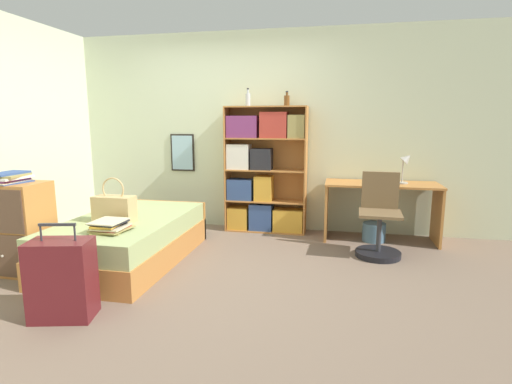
{
  "coord_description": "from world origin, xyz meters",
  "views": [
    {
      "loc": [
        1.44,
        -3.64,
        1.45
      ],
      "look_at": [
        0.64,
        0.18,
        0.75
      ],
      "focal_mm": 28.0,
      "sensor_mm": 36.0,
      "label": 1
    }
  ],
  "objects_px": {
    "bed": "(130,239)",
    "bottle_green": "(248,99)",
    "bookcase": "(261,173)",
    "desk_lamp": "(406,163)",
    "bottle_brown": "(287,100)",
    "waste_bin": "(374,232)",
    "magazine_pile_on_dresser": "(8,178)",
    "suitcase": "(62,280)",
    "dresser": "(18,228)",
    "desk_chair": "(379,229)",
    "desk": "(381,199)",
    "book_stack_on_bed": "(110,226)",
    "handbag": "(114,208)"
  },
  "relations": [
    {
      "from": "bottle_brown",
      "to": "desk_chair",
      "type": "xyz_separation_m",
      "value": [
        1.12,
        -0.76,
        -1.41
      ]
    },
    {
      "from": "desk",
      "to": "desk_chair",
      "type": "xyz_separation_m",
      "value": [
        -0.07,
        -0.59,
        -0.22
      ]
    },
    {
      "from": "desk",
      "to": "handbag",
      "type": "bearing_deg",
      "value": -150.44
    },
    {
      "from": "bookcase",
      "to": "bottle_green",
      "type": "relative_size",
      "value": 7.31
    },
    {
      "from": "suitcase",
      "to": "desk",
      "type": "xyz_separation_m",
      "value": [
        2.48,
        2.53,
        0.21
      ]
    },
    {
      "from": "book_stack_on_bed",
      "to": "magazine_pile_on_dresser",
      "type": "height_order",
      "value": "magazine_pile_on_dresser"
    },
    {
      "from": "handbag",
      "to": "book_stack_on_bed",
      "type": "relative_size",
      "value": 1.3
    },
    {
      "from": "bed",
      "to": "book_stack_on_bed",
      "type": "xyz_separation_m",
      "value": [
        0.12,
        -0.53,
        0.29
      ]
    },
    {
      "from": "bottle_green",
      "to": "desk_chair",
      "type": "distance_m",
      "value": 2.27
    },
    {
      "from": "magazine_pile_on_dresser",
      "to": "desk",
      "type": "bearing_deg",
      "value": 27.45
    },
    {
      "from": "dresser",
      "to": "bottle_green",
      "type": "xyz_separation_m",
      "value": [
        1.82,
        1.91,
        1.28
      ]
    },
    {
      "from": "handbag",
      "to": "bookcase",
      "type": "bearing_deg",
      "value": 54.84
    },
    {
      "from": "bookcase",
      "to": "desk",
      "type": "distance_m",
      "value": 1.53
    },
    {
      "from": "magazine_pile_on_dresser",
      "to": "desk_chair",
      "type": "distance_m",
      "value": 3.73
    },
    {
      "from": "desk_lamp",
      "to": "bed",
      "type": "bearing_deg",
      "value": -155.7
    },
    {
      "from": "dresser",
      "to": "bottle_green",
      "type": "distance_m",
      "value": 2.94
    },
    {
      "from": "bottle_green",
      "to": "desk_chair",
      "type": "height_order",
      "value": "bottle_green"
    },
    {
      "from": "dresser",
      "to": "waste_bin",
      "type": "bearing_deg",
      "value": 26.94
    },
    {
      "from": "bed",
      "to": "bottle_green",
      "type": "distance_m",
      "value": 2.26
    },
    {
      "from": "handbag",
      "to": "suitcase",
      "type": "height_order",
      "value": "handbag"
    },
    {
      "from": "handbag",
      "to": "desk_chair",
      "type": "bearing_deg",
      "value": 19.46
    },
    {
      "from": "bed",
      "to": "desk_lamp",
      "type": "height_order",
      "value": "desk_lamp"
    },
    {
      "from": "waste_bin",
      "to": "book_stack_on_bed",
      "type": "bearing_deg",
      "value": -144.16
    },
    {
      "from": "bed",
      "to": "desk_lamp",
      "type": "relative_size",
      "value": 4.81
    },
    {
      "from": "bookcase",
      "to": "waste_bin",
      "type": "distance_m",
      "value": 1.59
    },
    {
      "from": "dresser",
      "to": "desk",
      "type": "height_order",
      "value": "dresser"
    },
    {
      "from": "handbag",
      "to": "desk",
      "type": "height_order",
      "value": "handbag"
    },
    {
      "from": "bottle_green",
      "to": "bottle_brown",
      "type": "distance_m",
      "value": 0.49
    },
    {
      "from": "desk_lamp",
      "to": "waste_bin",
      "type": "relative_size",
      "value": 1.38
    },
    {
      "from": "book_stack_on_bed",
      "to": "magazine_pile_on_dresser",
      "type": "distance_m",
      "value": 1.09
    },
    {
      "from": "book_stack_on_bed",
      "to": "desk",
      "type": "bearing_deg",
      "value": 35.94
    },
    {
      "from": "suitcase",
      "to": "bed",
      "type": "bearing_deg",
      "value": 96.85
    },
    {
      "from": "dresser",
      "to": "bottle_brown",
      "type": "bearing_deg",
      "value": 40.47
    },
    {
      "from": "bed",
      "to": "desk_chair",
      "type": "relative_size",
      "value": 2.04
    },
    {
      "from": "book_stack_on_bed",
      "to": "bottle_brown",
      "type": "bearing_deg",
      "value": 56.43
    },
    {
      "from": "bottle_green",
      "to": "dresser",
      "type": "bearing_deg",
      "value": -133.6
    },
    {
      "from": "desk",
      "to": "desk_lamp",
      "type": "xyz_separation_m",
      "value": [
        0.26,
        0.01,
        0.45
      ]
    },
    {
      "from": "bed",
      "to": "bookcase",
      "type": "height_order",
      "value": "bookcase"
    },
    {
      "from": "bottle_brown",
      "to": "desk_lamp",
      "type": "height_order",
      "value": "bottle_brown"
    },
    {
      "from": "bookcase",
      "to": "desk_lamp",
      "type": "distance_m",
      "value": 1.78
    },
    {
      "from": "dresser",
      "to": "desk_chair",
      "type": "height_order",
      "value": "desk_chair"
    },
    {
      "from": "desk_chair",
      "to": "waste_bin",
      "type": "xyz_separation_m",
      "value": [
        -0.0,
        0.54,
        -0.18
      ]
    },
    {
      "from": "desk",
      "to": "book_stack_on_bed",
      "type": "bearing_deg",
      "value": -144.06
    },
    {
      "from": "bottle_green",
      "to": "desk_lamp",
      "type": "height_order",
      "value": "bottle_green"
    },
    {
      "from": "suitcase",
      "to": "bookcase",
      "type": "xyz_separation_m",
      "value": [
        0.98,
        2.65,
        0.48
      ]
    },
    {
      "from": "dresser",
      "to": "desk_chair",
      "type": "bearing_deg",
      "value": 19.4
    },
    {
      "from": "bottle_brown",
      "to": "waste_bin",
      "type": "distance_m",
      "value": 1.96
    },
    {
      "from": "desk_lamp",
      "to": "magazine_pile_on_dresser",
      "type": "bearing_deg",
      "value": -154.0
    },
    {
      "from": "desk",
      "to": "waste_bin",
      "type": "height_order",
      "value": "desk"
    },
    {
      "from": "magazine_pile_on_dresser",
      "to": "desk_lamp",
      "type": "relative_size",
      "value": 0.99
    }
  ]
}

